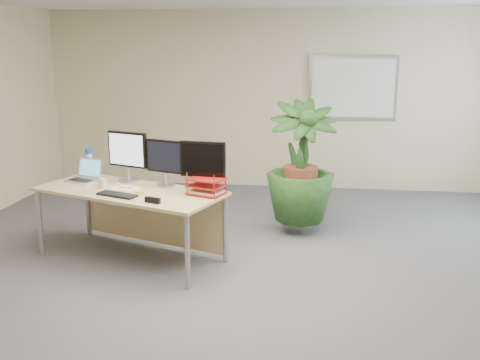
# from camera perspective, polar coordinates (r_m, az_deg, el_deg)

# --- Properties ---
(floor) EXTENTS (8.00, 8.00, 0.00)m
(floor) POSITION_cam_1_polar(r_m,az_deg,el_deg) (4.75, -0.67, -12.54)
(floor) COLOR #4D4D52
(floor) RESTS_ON ground
(back_wall) EXTENTS (7.00, 0.04, 2.70)m
(back_wall) POSITION_cam_1_polar(r_m,az_deg,el_deg) (8.27, 3.43, 8.48)
(back_wall) COLOR beige
(back_wall) RESTS_ON floor
(whiteboard) EXTENTS (1.30, 0.04, 0.95)m
(whiteboard) POSITION_cam_1_polar(r_m,az_deg,el_deg) (8.22, 11.92, 9.58)
(whiteboard) COLOR silver
(whiteboard) RESTS_ON back_wall
(desk) EXTENTS (2.07, 1.39, 0.73)m
(desk) POSITION_cam_1_polar(r_m,az_deg,el_deg) (5.60, -10.98, -2.31)
(desk) COLOR #D8B27F
(desk) RESTS_ON floor
(floor_plant) EXTENTS (1.02, 1.02, 1.50)m
(floor_plant) POSITION_cam_1_polar(r_m,az_deg,el_deg) (6.20, 6.48, 1.04)
(floor_plant) COLOR #163B15
(floor_plant) RESTS_ON floor
(monitor_left) EXTENTS (0.47, 0.22, 0.53)m
(monitor_left) POSITION_cam_1_polar(r_m,az_deg,el_deg) (5.76, -11.89, 2.79)
(monitor_left) COLOR #A2A2A6
(monitor_left) RESTS_ON desk
(monitor_right) EXTENTS (0.42, 0.20, 0.48)m
(monitor_right) POSITION_cam_1_polar(r_m,az_deg,el_deg) (5.49, -7.99, 2.13)
(monitor_right) COLOR #A2A2A6
(monitor_right) RESTS_ON desk
(monitor_dark) EXTENTS (0.46, 0.21, 0.51)m
(monitor_dark) POSITION_cam_1_polar(r_m,az_deg,el_deg) (5.22, -3.98, 1.78)
(monitor_dark) COLOR #A2A2A6
(monitor_dark) RESTS_ON desk
(laptop) EXTENTS (0.39, 0.37, 0.23)m
(laptop) POSITION_cam_1_polar(r_m,az_deg,el_deg) (5.97, -16.18, 0.51)
(laptop) COLOR silver
(laptop) RESTS_ON desk
(keyboard) EXTENTS (0.43, 0.26, 0.02)m
(keyboard) POSITION_cam_1_polar(r_m,az_deg,el_deg) (5.27, -12.96, -1.55)
(keyboard) COLOR black
(keyboard) RESTS_ON desk
(coffee_mug) EXTENTS (0.12, 0.08, 0.09)m
(coffee_mug) POSITION_cam_1_polar(r_m,az_deg,el_deg) (5.63, -14.43, -0.29)
(coffee_mug) COLOR silver
(coffee_mug) RESTS_ON desk
(spiral_notebook) EXTENTS (0.31, 0.27, 0.01)m
(spiral_notebook) POSITION_cam_1_polar(r_m,az_deg,el_deg) (5.51, -12.15, -0.89)
(spiral_notebook) COLOR white
(spiral_notebook) RESTS_ON desk
(orange_pen) EXTENTS (0.14, 0.02, 0.01)m
(orange_pen) POSITION_cam_1_polar(r_m,az_deg,el_deg) (5.50, -12.07, -0.81)
(orange_pen) COLOR orange
(orange_pen) RESTS_ON spiral_notebook
(yellow_highlighter) EXTENTS (0.12, 0.07, 0.02)m
(yellow_highlighter) POSITION_cam_1_polar(r_m,az_deg,el_deg) (5.32, -10.66, -1.33)
(yellow_highlighter) COLOR yellow
(yellow_highlighter) RESTS_ON desk
(water_bottle) EXTENTS (0.08, 0.08, 0.31)m
(water_bottle) POSITION_cam_1_polar(r_m,az_deg,el_deg) (6.21, -15.80, 1.85)
(water_bottle) COLOR silver
(water_bottle) RESTS_ON desk
(letter_tray) EXTENTS (0.39, 0.35, 0.16)m
(letter_tray) POSITION_cam_1_polar(r_m,az_deg,el_deg) (5.19, -3.61, -0.79)
(letter_tray) COLOR #A71A14
(letter_tray) RESTS_ON desk
(stapler) EXTENTS (0.16, 0.09, 0.05)m
(stapler) POSITION_cam_1_polar(r_m,az_deg,el_deg) (4.97, -9.31, -2.14)
(stapler) COLOR black
(stapler) RESTS_ON desk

